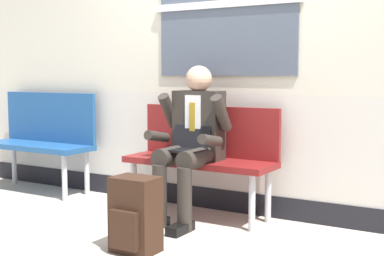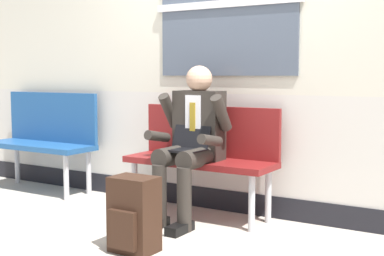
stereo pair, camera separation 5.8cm
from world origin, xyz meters
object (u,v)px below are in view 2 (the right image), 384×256
Objects in this scene: bench_empty at (45,135)px; backpack at (134,215)px; person_seated at (191,139)px; bench_with_person at (204,152)px.

bench_empty is 2.38× the size of backpack.
bench_empty is at bearing 173.65° from person_seated.
backpack is (0.08, -1.03, -0.28)m from bench_with_person.
person_seated is at bearing -90.00° from bench_with_person.
bench_with_person is 0.23m from person_seated.
person_seated is at bearing 95.46° from backpack.
bench_with_person is 1.08m from backpack.
bench_empty reaches higher than bench_with_person.
person_seated is 0.93m from backpack.
bench_empty is 1.86m from person_seated.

